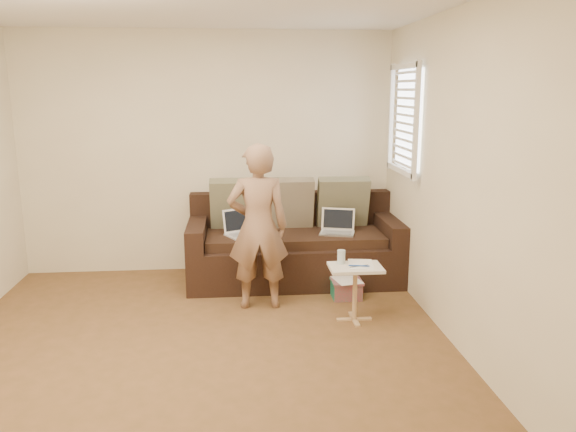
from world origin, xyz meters
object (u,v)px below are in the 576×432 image
object	(u,v)px
laptop_silver	(337,234)
laptop_white	(245,235)
drinking_glass	(341,257)
striped_box	(346,288)
sofa	(294,241)
person	(258,227)
side_table	(355,293)

from	to	relation	value
laptop_silver	laptop_white	bearing A→B (deg)	-165.25
drinking_glass	striped_box	bearing A→B (deg)	72.96
sofa	laptop_silver	distance (m)	0.46
laptop_silver	sofa	bearing A→B (deg)	-178.25
laptop_white	person	distance (m)	0.69
drinking_glass	striped_box	distance (m)	0.68
sofa	striped_box	bearing A→B (deg)	-51.99
sofa	striped_box	distance (m)	0.80
laptop_silver	striped_box	world-z (taller)	laptop_silver
side_table	drinking_glass	xyz separation A→B (m)	(-0.11, 0.09, 0.31)
sofa	drinking_glass	bearing A→B (deg)	-73.94
laptop_silver	side_table	world-z (taller)	laptop_silver
sofa	person	world-z (taller)	person
person	side_table	distance (m)	1.05
sofa	side_table	distance (m)	1.22
laptop_white	person	size ratio (longest dim) A/B	0.24
drinking_glass	sofa	bearing A→B (deg)	106.06
laptop_white	striped_box	distance (m)	1.16
sofa	person	bearing A→B (deg)	-119.30
sofa	striped_box	world-z (taller)	sofa
person	striped_box	size ratio (longest dim) A/B	5.17
laptop_silver	side_table	xyz separation A→B (m)	(-0.02, -1.03, -0.27)
person	side_table	world-z (taller)	person
person	drinking_glass	distance (m)	0.81
person	striped_box	world-z (taller)	person
side_table	drinking_glass	distance (m)	0.34
person	drinking_glass	xyz separation A→B (m)	(0.71, -0.33, -0.21)
person	side_table	xyz separation A→B (m)	(0.82, -0.41, -0.52)
person	laptop_white	bearing A→B (deg)	-80.86
side_table	laptop_silver	bearing A→B (deg)	88.77
sofa	drinking_glass	size ratio (longest dim) A/B	18.33
laptop_white	drinking_glass	distance (m)	1.26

